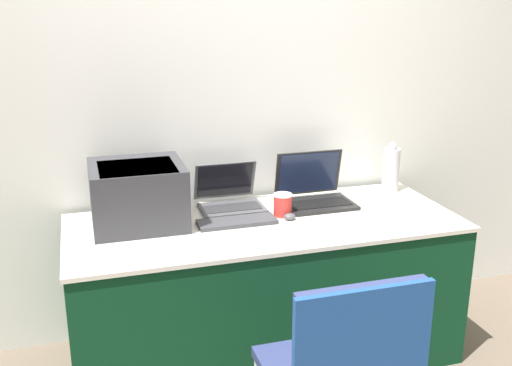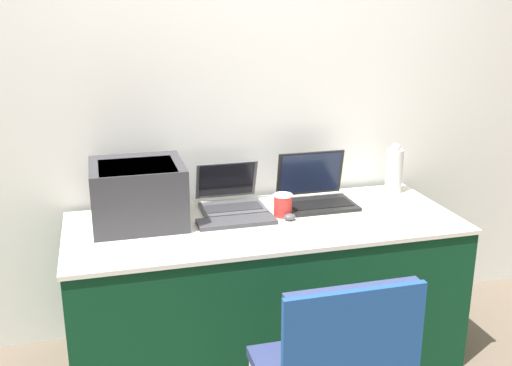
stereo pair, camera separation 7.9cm
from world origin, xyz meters
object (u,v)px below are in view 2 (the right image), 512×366
Objects in this scene: external_keyboard at (237,222)px; mouse at (290,217)px; printer at (138,191)px; laptop_right at (316,193)px; laptop_left at (231,198)px; coffee_cup at (283,205)px; metal_pitcher at (394,170)px.

mouse is (0.25, -0.02, 0.01)m from external_keyboard.
printer reaches higher than laptop_right.
laptop_left is 2.88× the size of coffee_cup.
metal_pitcher is at bearing 0.35° from laptop_left.
printer is 0.72m from mouse.
external_keyboard is (-0.46, -0.17, -0.05)m from laptop_right.
printer is 1.18× the size of laptop_right.
coffee_cup is at bearing 101.02° from mouse.
laptop_right is 0.29m from mouse.
laptop_right is (0.89, 0.05, -0.10)m from printer.
external_keyboard is at bearing -169.39° from coffee_cup.
laptop_right reaches higher than external_keyboard.
laptop_left is 0.44m from laptop_right.
external_keyboard is at bearing -96.14° from laptop_left.
mouse is at bearing -48.67° from laptop_left.
printer reaches higher than laptop_left.
laptop_left is 0.29m from coffee_cup.
printer is 1.14× the size of external_keyboard.
laptop_right is at bearing -8.30° from laptop_left.
coffee_cup is 0.40× the size of metal_pitcher.
laptop_left is 0.91m from metal_pitcher.
laptop_right is (0.43, -0.06, 0.01)m from laptop_left.
laptop_right is at bearing 2.92° from printer.
mouse is (0.69, -0.15, -0.14)m from printer.
coffee_cup reaches higher than mouse.
mouse is (0.01, -0.07, -0.04)m from coffee_cup.
metal_pitcher is (0.90, 0.01, 0.08)m from laptop_left.
laptop_left is 1.15× the size of metal_pitcher.
printer is at bearing 167.68° from mouse.
laptop_left is at bearing 13.25° from printer.
laptop_left reaches higher than external_keyboard.
external_keyboard is 0.25m from coffee_cup.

